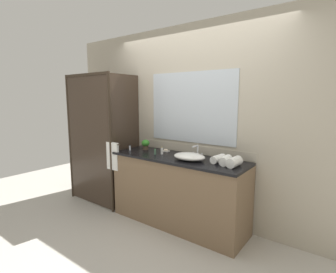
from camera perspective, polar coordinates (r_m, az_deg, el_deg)
ground_plane at (r=3.57m, az=2.03°, el=-18.78°), size 8.00×8.00×0.00m
wall_back_with_mirror at (r=3.48m, az=5.39°, el=2.97°), size 4.40×0.06×2.60m
vanity_cabinet at (r=3.40m, az=2.17°, el=-11.95°), size 1.80×0.58×0.90m
shower_enclosure at (r=3.97m, az=-14.76°, el=-0.79°), size 1.20×0.59×2.00m
sink_basin at (r=3.11m, az=4.78°, el=-4.46°), size 0.41×0.29×0.09m
faucet at (r=3.26m, az=6.51°, el=-3.69°), size 0.17×0.14×0.16m
potted_plant at (r=3.71m, az=-5.02°, el=-1.70°), size 0.11×0.11×0.15m
soap_dish at (r=3.59m, az=-0.51°, el=-3.12°), size 0.10×0.07×0.04m
amenity_bottle_body_wash at (r=3.71m, az=-8.48°, el=-2.48°), size 0.03×0.03×0.08m
amenity_bottle_conditioner at (r=3.41m, az=-2.90°, el=-3.42°), size 0.03×0.03×0.07m
amenity_bottle_lotion at (r=3.41m, az=-1.36°, el=-3.17°), size 0.03×0.03×0.10m
rolled_towel_near_edge at (r=2.88m, az=14.54°, el=-5.51°), size 0.12×0.21×0.11m
rolled_towel_middle at (r=2.95m, az=12.75°, el=-5.21°), size 0.13×0.22×0.10m
rolled_towel_far_edge at (r=3.03m, az=11.10°, el=-4.90°), size 0.12×0.22×0.09m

